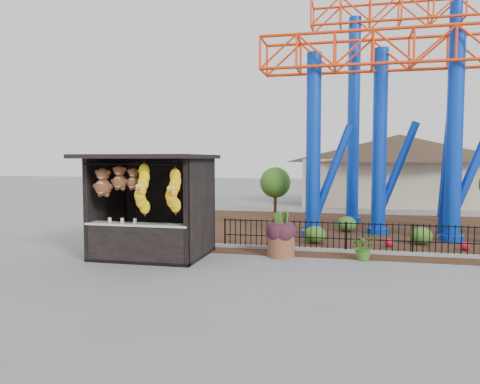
% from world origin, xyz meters
% --- Properties ---
extents(ground, '(120.00, 120.00, 0.00)m').
position_xyz_m(ground, '(0.00, 0.00, 0.00)').
color(ground, slate).
rests_on(ground, ground).
extents(mulch_bed, '(18.00, 12.00, 0.02)m').
position_xyz_m(mulch_bed, '(4.00, 8.00, 0.01)').
color(mulch_bed, '#331E11').
rests_on(mulch_bed, ground).
extents(curb, '(18.00, 0.18, 0.12)m').
position_xyz_m(curb, '(4.00, 3.00, 0.06)').
color(curb, gray).
rests_on(curb, ground).
extents(prize_booth, '(3.50, 3.40, 3.12)m').
position_xyz_m(prize_booth, '(-2.99, 0.91, 1.53)').
color(prize_booth, black).
rests_on(prize_booth, ground).
extents(picket_fence, '(12.20, 0.06, 1.00)m').
position_xyz_m(picket_fence, '(4.90, 3.00, 0.50)').
color(picket_fence, black).
rests_on(picket_fence, ground).
extents(roller_coaster, '(11.00, 6.37, 10.82)m').
position_xyz_m(roller_coaster, '(5.12, 8.23, 6.44)').
color(roller_coaster, '#0B38BE').
rests_on(roller_coaster, ground).
extents(terracotta_planter, '(0.95, 0.95, 0.65)m').
position_xyz_m(terracotta_planter, '(0.85, 1.98, 0.33)').
color(terracotta_planter, brown).
rests_on(terracotta_planter, ground).
extents(planter_foliage, '(0.70, 0.70, 0.64)m').
position_xyz_m(planter_foliage, '(0.85, 1.98, 0.97)').
color(planter_foliage, '#341420').
rests_on(planter_foliage, terracotta_planter).
extents(potted_plant, '(0.76, 0.67, 0.82)m').
position_xyz_m(potted_plant, '(3.33, 2.04, 0.41)').
color(potted_plant, '#254C16').
rests_on(potted_plant, ground).
extents(landscaping, '(8.07, 3.78, 0.63)m').
position_xyz_m(landscaping, '(4.29, 5.63, 0.30)').
color(landscaping, '#335F1B').
rests_on(landscaping, mulch_bed).
extents(pavilion, '(15.00, 15.00, 4.80)m').
position_xyz_m(pavilion, '(6.00, 20.00, 3.07)').
color(pavilion, '#BFAD8C').
rests_on(pavilion, ground).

